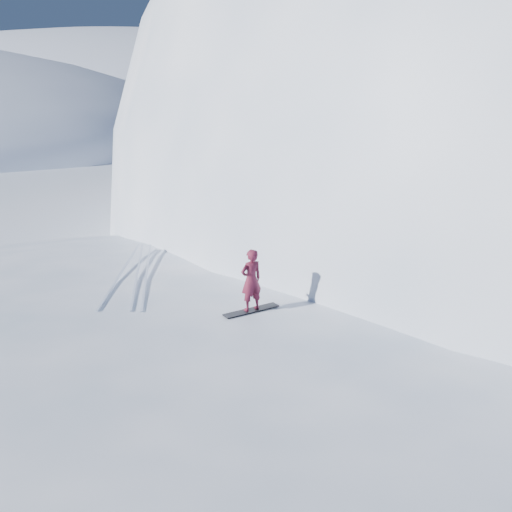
{
  "coord_description": "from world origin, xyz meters",
  "views": [
    {
      "loc": [
        4.19,
        -9.56,
        7.79
      ],
      "look_at": [
        2.57,
        4.29,
        3.5
      ],
      "focal_mm": 40.0,
      "sensor_mm": 36.0,
      "label": 1
    }
  ],
  "objects": [
    {
      "name": "ground",
      "position": [
        0.0,
        0.0,
        0.0
      ],
      "size": [
        400.0,
        400.0,
        0.0
      ],
      "primitive_type": "plane",
      "color": "white",
      "rests_on": "ground"
    },
    {
      "name": "near_ridge",
      "position": [
        1.0,
        3.0,
        0.0
      ],
      "size": [
        36.0,
        28.0,
        4.8
      ],
      "primitive_type": "ellipsoid",
      "color": "white",
      "rests_on": "ground"
    },
    {
      "name": "peak_shoulder",
      "position": [
        10.0,
        20.0,
        0.0
      ],
      "size": [
        28.0,
        24.0,
        18.0
      ],
      "primitive_type": "ellipsoid",
      "color": "white",
      "rests_on": "ground"
    },
    {
      "name": "far_ridge_c",
      "position": [
        -40.0,
        110.0,
        0.0
      ],
      "size": [
        140.0,
        90.0,
        36.0
      ],
      "primitive_type": "ellipsoid",
      "color": "white",
      "rests_on": "ground"
    },
    {
      "name": "wind_bumps",
      "position": [
        -0.56,
        2.12,
        0.0
      ],
      "size": [
        16.0,
        14.4,
        1.0
      ],
      "color": "white",
      "rests_on": "ground"
    },
    {
      "name": "snowboard",
      "position": [
        2.57,
        3.29,
        2.41
      ],
      "size": [
        1.32,
        1.15,
        0.02
      ],
      "primitive_type": "cube",
      "rotation": [
        0.0,
        0.0,
        0.68
      ],
      "color": "black",
      "rests_on": "near_ridge"
    },
    {
      "name": "snowboarder",
      "position": [
        2.57,
        3.29,
        3.2
      ],
      "size": [
        0.67,
        0.64,
        1.55
      ],
      "primitive_type": "imported",
      "rotation": [
        0.0,
        0.0,
        3.82
      ],
      "color": "maroon",
      "rests_on": "snowboard"
    },
    {
      "name": "board_tracks",
      "position": [
        -1.19,
        5.81,
        2.42
      ],
      "size": [
        2.0,
        5.95,
        0.04
      ],
      "color": "silver",
      "rests_on": "ground"
    }
  ]
}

